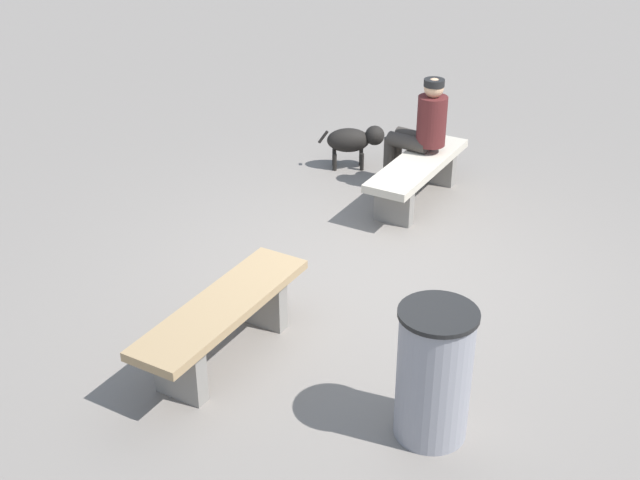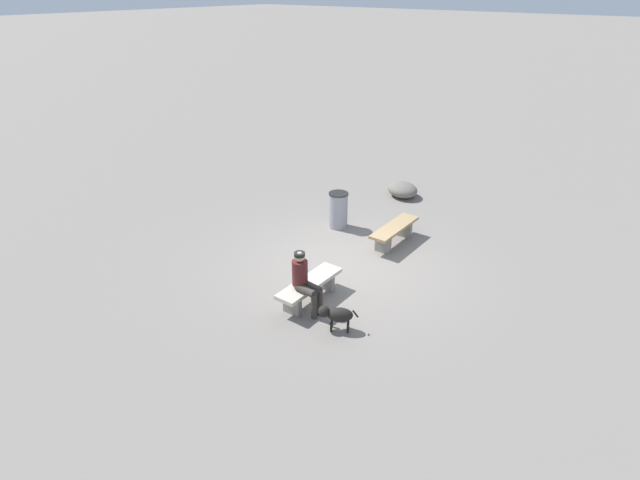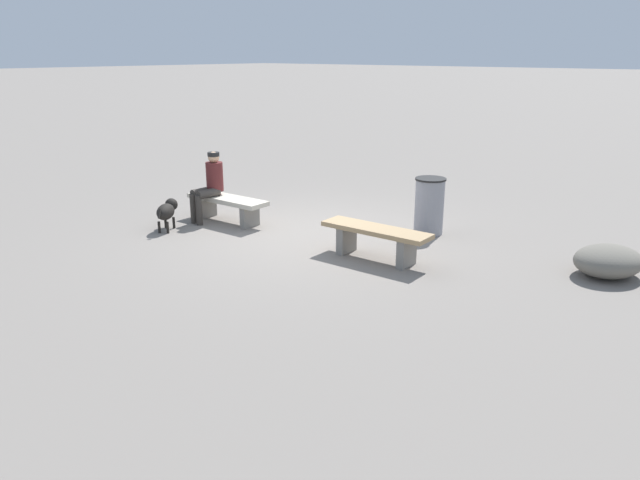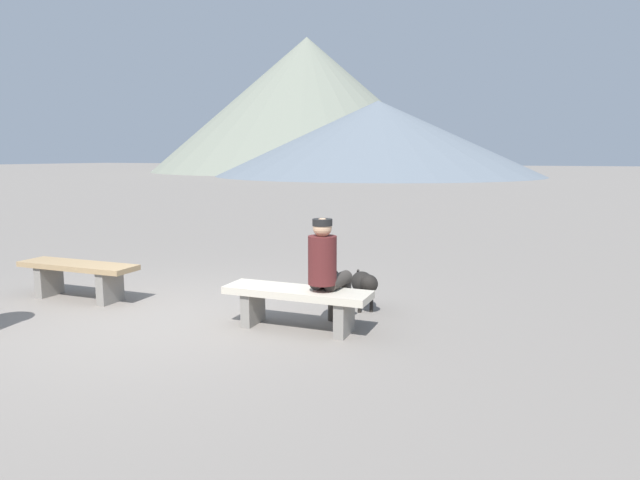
# 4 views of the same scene
# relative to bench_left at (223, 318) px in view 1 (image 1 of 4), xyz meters

# --- Properties ---
(ground) EXTENTS (210.00, 210.00, 0.06)m
(ground) POSITION_rel_bench_left_xyz_m (1.55, -0.33, -0.37)
(ground) COLOR gray
(bench_left) EXTENTS (1.66, 0.50, 0.47)m
(bench_left) POSITION_rel_bench_left_xyz_m (0.00, 0.00, 0.00)
(bench_left) COLOR gray
(bench_left) RESTS_ON ground
(bench_right) EXTENTS (1.61, 0.51, 0.44)m
(bench_right) POSITION_rel_bench_left_xyz_m (3.13, 0.01, -0.01)
(bench_right) COLOR gray
(bench_right) RESTS_ON ground
(seated_person) EXTENTS (0.34, 0.64, 1.21)m
(seated_person) POSITION_rel_bench_left_xyz_m (3.43, 0.13, 0.34)
(seated_person) COLOR #511E1E
(seated_person) RESTS_ON ground
(dog) EXTENTS (0.50, 0.63, 0.48)m
(dog) POSITION_rel_bench_left_xyz_m (3.55, 0.98, -0.01)
(dog) COLOR black
(dog) RESTS_ON ground
(trash_bin) EXTENTS (0.50, 0.50, 0.93)m
(trash_bin) POSITION_rel_bench_left_xyz_m (0.07, -1.62, 0.13)
(trash_bin) COLOR gray
(trash_bin) RESTS_ON ground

